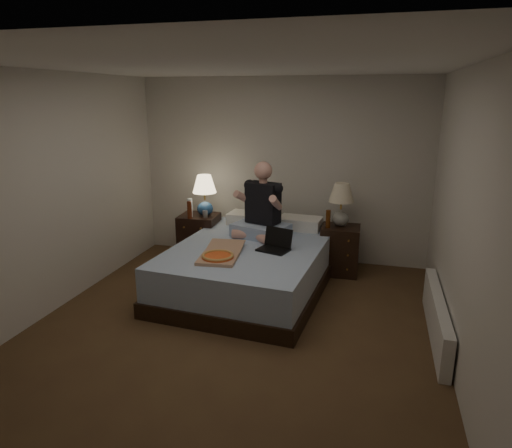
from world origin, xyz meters
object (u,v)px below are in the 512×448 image
(nightstand_left, at_px, (200,238))
(laptop, at_px, (273,241))
(beer_bottle_left, at_px, (189,210))
(lamp_right, at_px, (341,205))
(bed, at_px, (249,267))
(pizza_box, at_px, (218,257))
(person, at_px, (261,200))
(lamp_left, at_px, (205,195))
(water_bottle, at_px, (190,208))
(beer_bottle_right, at_px, (328,219))
(nightstand_right, at_px, (340,250))
(soda_can, at_px, (205,214))
(radiator, at_px, (437,317))

(nightstand_left, height_order, laptop, laptop)
(beer_bottle_left, bearing_deg, lamp_right, 7.81)
(bed, relative_size, pizza_box, 2.90)
(nightstand_left, distance_m, person, 1.26)
(lamp_left, distance_m, laptop, 1.49)
(bed, bearing_deg, water_bottle, 151.94)
(beer_bottle_left, height_order, beer_bottle_right, beer_bottle_left)
(lamp_left, distance_m, lamp_right, 1.83)
(nightstand_left, height_order, water_bottle, water_bottle)
(laptop, height_order, pizza_box, laptop)
(water_bottle, height_order, laptop, water_bottle)
(nightstand_right, relative_size, beer_bottle_right, 2.73)
(lamp_left, height_order, lamp_right, lamp_left)
(bed, distance_m, person, 0.84)
(lamp_right, height_order, beer_bottle_left, lamp_right)
(nightstand_left, xyz_separation_m, lamp_right, (1.92, 0.08, 0.58))
(nightstand_left, distance_m, lamp_right, 2.00)
(soda_can, height_order, pizza_box, soda_can)
(water_bottle, distance_m, person, 1.12)
(lamp_left, bearing_deg, nightstand_right, 1.02)
(bed, xyz_separation_m, water_bottle, (-1.02, 0.65, 0.51))
(nightstand_right, relative_size, beer_bottle_left, 2.73)
(nightstand_right, height_order, laptop, laptop)
(nightstand_right, distance_m, water_bottle, 2.07)
(bed, distance_m, lamp_left, 1.33)
(bed, bearing_deg, beer_bottle_left, 154.45)
(nightstand_left, bearing_deg, beer_bottle_left, -107.46)
(laptop, height_order, radiator, laptop)
(bed, xyz_separation_m, nightstand_left, (-0.94, 0.77, 0.06))
(person, relative_size, pizza_box, 1.22)
(water_bottle, distance_m, radiator, 3.36)
(lamp_left, distance_m, beer_bottle_right, 1.69)
(nightstand_right, bearing_deg, radiator, -54.80)
(radiator, bearing_deg, nightstand_left, 155.10)
(beer_bottle_right, bearing_deg, nightstand_right, 28.34)
(person, height_order, laptop, person)
(beer_bottle_right, distance_m, laptop, 0.99)
(radiator, bearing_deg, nightstand_right, 126.34)
(pizza_box, bearing_deg, lamp_right, 44.72)
(nightstand_left, bearing_deg, nightstand_right, -1.12)
(water_bottle, height_order, beer_bottle_right, water_bottle)
(nightstand_right, xyz_separation_m, laptop, (-0.68, -0.93, 0.36))
(beer_bottle_left, relative_size, pizza_box, 0.30)
(lamp_left, xyz_separation_m, radiator, (2.89, -1.39, -0.74))
(bed, bearing_deg, soda_can, 145.31)
(pizza_box, bearing_deg, water_bottle, 118.02)
(person, bearing_deg, lamp_left, 173.40)
(bed, bearing_deg, lamp_right, 45.63)
(water_bottle, relative_size, beer_bottle_right, 1.09)
(soda_can, xyz_separation_m, radiator, (2.84, -1.27, -0.51))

